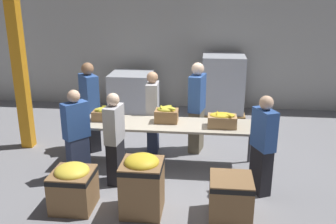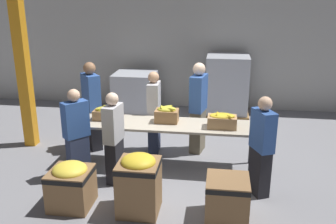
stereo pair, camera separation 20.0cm
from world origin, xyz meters
name	(u,v)px [view 1 (the left image)]	position (x,y,z in m)	size (l,w,h in m)	color
ground_plane	(162,165)	(0.00, 0.00, 0.00)	(30.00, 30.00, 0.00)	gray
wall_back	(180,32)	(0.00, 3.74, 2.00)	(16.00, 0.08, 4.00)	#B7B7B2
sorting_table	(162,126)	(0.00, 0.00, 0.76)	(3.25, 0.75, 0.81)	#B2A893
banana_box_0	(105,114)	(-1.03, 0.06, 0.93)	(0.42, 0.27, 0.25)	olive
banana_box_1	(167,114)	(0.07, 0.09, 0.95)	(0.40, 0.30, 0.30)	olive
banana_box_2	(222,120)	(1.03, -0.07, 0.94)	(0.48, 0.33, 0.27)	tan
volunteer_0	(153,113)	(-0.26, 0.63, 0.79)	(0.23, 0.43, 1.59)	#2D3856
volunteer_1	(115,139)	(-0.67, -0.69, 0.75)	(0.26, 0.43, 1.52)	black
volunteer_2	(90,108)	(-1.47, 0.59, 0.87)	(0.47, 0.51, 1.74)	black
volunteer_3	(263,146)	(1.63, -0.76, 0.78)	(0.36, 0.47, 1.57)	black
volunteer_4	(197,108)	(0.58, 0.75, 0.87)	(0.33, 0.51, 1.75)	#6B604C
volunteer_5	(77,136)	(-1.33, -0.61, 0.76)	(0.42, 0.44, 1.53)	#2D3856
donation_bin_0	(73,185)	(-1.10, -1.50, 0.36)	(0.59, 0.59, 0.68)	olive
donation_bin_1	(142,182)	(-0.10, -1.50, 0.46)	(0.57, 0.57, 0.88)	olive
donation_bin_2	(231,196)	(1.13, -1.50, 0.33)	(0.58, 0.58, 0.60)	olive
support_pillar	(17,47)	(-2.81, 0.59, 2.00)	(0.22, 0.22, 4.00)	orange
pallet_stack_0	(223,86)	(1.14, 3.05, 0.75)	(1.11, 1.11, 1.52)	olive
pallet_stack_1	(132,94)	(-1.13, 2.87, 0.52)	(1.11, 1.11, 1.07)	olive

